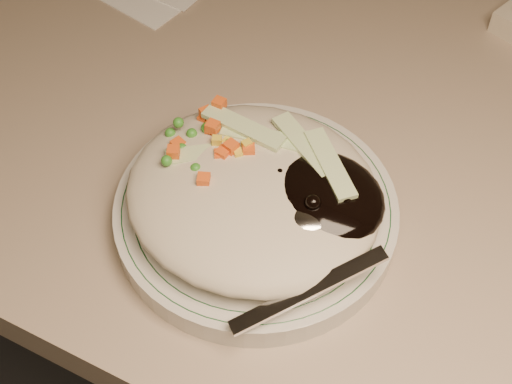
% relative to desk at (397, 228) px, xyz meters
% --- Properties ---
extents(desk, '(1.40, 0.70, 0.74)m').
position_rel_desk_xyz_m(desk, '(0.00, 0.00, 0.00)').
color(desk, gray).
rests_on(desk, ground).
extents(plate, '(0.22, 0.22, 0.02)m').
position_rel_desk_xyz_m(plate, '(-0.08, -0.19, 0.21)').
color(plate, beige).
rests_on(plate, desk).
extents(plate_rim, '(0.21, 0.21, 0.00)m').
position_rel_desk_xyz_m(plate_rim, '(-0.08, -0.19, 0.22)').
color(plate_rim, '#144723').
rests_on(plate_rim, plate).
extents(meal, '(0.21, 0.19, 0.05)m').
position_rel_desk_xyz_m(meal, '(-0.08, -0.19, 0.24)').
color(meal, '#C0B59B').
rests_on(meal, plate).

